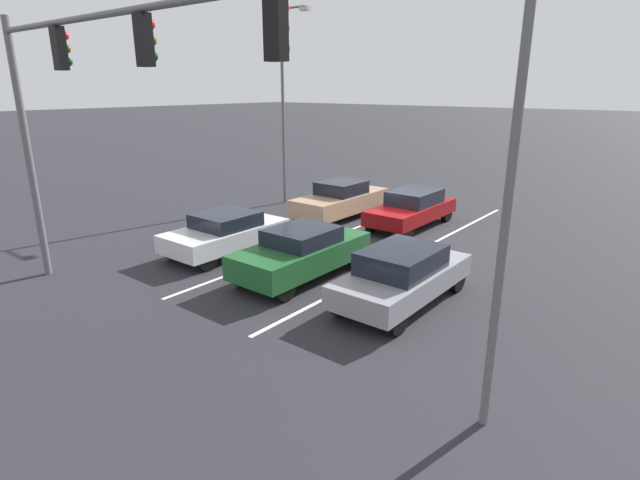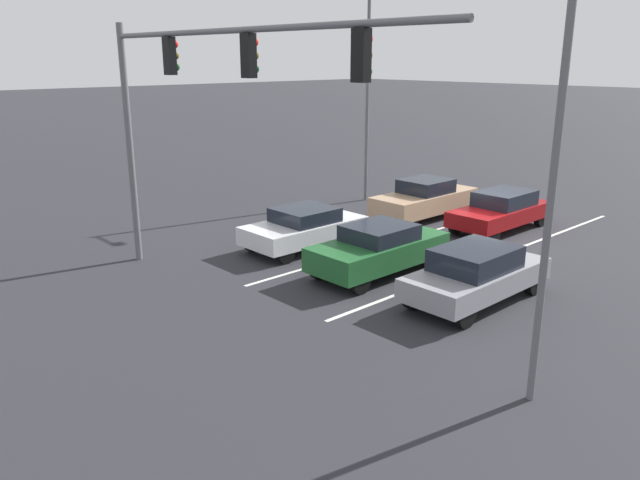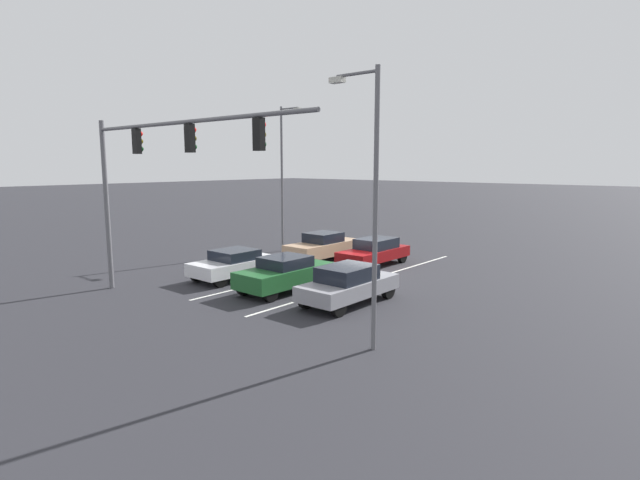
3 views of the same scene
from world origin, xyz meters
name	(u,v)px [view 2 (image 2 of 3)]	position (x,y,z in m)	size (l,w,h in m)	color
ground_plane	(484,236)	(0.00, 0.00, 0.00)	(240.00, 240.00, 0.00)	#28282D
lane_stripe_left_divider	(499,256)	(-1.64, 1.66, 0.01)	(0.12, 15.31, 0.01)	silver
lane_stripe_center_divider	(419,235)	(1.64, 1.66, 0.01)	(0.12, 15.31, 0.01)	silver
car_white_rightlane_front	(304,227)	(3.27, 5.66, 0.71)	(1.94, 4.17, 1.36)	silver
car_darkgreen_midlane_front	(379,248)	(-0.12, 5.76, 0.76)	(1.85, 4.37, 1.47)	#1E5928
car_gray_leftlane_front	(476,273)	(-3.33, 5.58, 0.78)	(1.80, 4.36, 1.48)	gray
car_tan_rightlane_second	(425,199)	(3.12, -0.53, 0.77)	(1.82, 4.67, 1.54)	tan
car_maroon_midlane_second	(501,210)	(0.08, -1.14, 0.75)	(1.78, 4.42, 1.43)	maroon
traffic_signal_gantry	(196,89)	(2.04, 10.30, 5.38)	(11.91, 0.37, 7.08)	slate
street_lamp_right_shoulder	(370,87)	(6.74, -1.14, 4.92)	(1.64, 0.24, 8.67)	slate
street_lamp_left_shoulder	(546,156)	(-6.63, 8.92, 4.53)	(1.67, 0.24, 7.91)	slate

